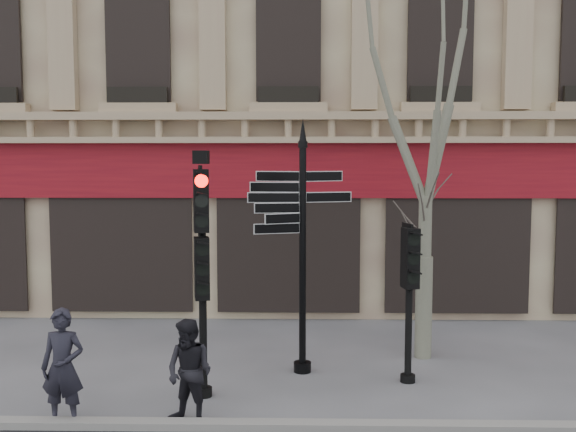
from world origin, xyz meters
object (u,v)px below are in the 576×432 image
plane_tree (428,78)px  traffic_signal_secondary (409,275)px  fingerpost (303,203)px  pedestrian_a (63,367)px  traffic_signal_main (202,243)px  pedestrian_b (189,372)px

plane_tree → traffic_signal_secondary: bearing=-110.4°
fingerpost → plane_tree: 3.42m
traffic_signal_secondary → pedestrian_a: traffic_signal_secondary is taller
traffic_signal_secondary → pedestrian_a: (-5.29, -1.93, -1.02)m
traffic_signal_secondary → pedestrian_a: size_ratio=1.57×
traffic_signal_main → traffic_signal_secondary: size_ratio=1.48×
fingerpost → plane_tree: plane_tree is taller
pedestrian_b → traffic_signal_secondary: bearing=53.2°
traffic_signal_main → pedestrian_a: size_ratio=2.33×
fingerpost → pedestrian_b: size_ratio=2.97×
pedestrian_a → pedestrian_b: size_ratio=1.11×
pedestrian_b → traffic_signal_main: bearing=113.4°
plane_tree → fingerpost: bearing=-158.7°
fingerpost → pedestrian_b: 3.66m
fingerpost → pedestrian_b: (-1.64, -2.33, -2.30)m
fingerpost → pedestrian_a: size_ratio=2.67×
traffic_signal_secondary → plane_tree: size_ratio=0.35×
pedestrian_a → pedestrian_b: 1.82m
plane_tree → pedestrian_a: plane_tree is taller
traffic_signal_secondary → traffic_signal_main: bearing=-178.8°
fingerpost → pedestrian_a: 4.77m
plane_tree → pedestrian_a: size_ratio=4.47×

